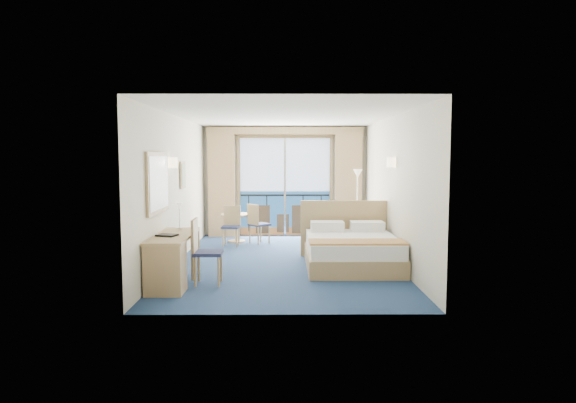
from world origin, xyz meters
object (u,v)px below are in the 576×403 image
object	(u,v)px
nightstand	(369,237)
table_chair_b	(231,223)
floor_lamp	(358,187)
bed	(351,249)
armchair	(360,231)
desk	(167,262)
desk_chair	(202,248)
table_chair_a	(257,221)
round_table	(237,221)

from	to	relation	value
nightstand	table_chair_b	bearing A→B (deg)	166.22
nightstand	floor_lamp	size ratio (longest dim) A/B	0.36
bed	nightstand	size ratio (longest dim) A/B	3.43
armchair	desk	xyz separation A→B (m)	(-3.32, -3.55, 0.06)
desk	table_chair_b	distance (m)	3.90
desk_chair	floor_lamp	bearing A→B (deg)	-36.36
nightstand	bed	bearing A→B (deg)	-111.04
table_chair_a	table_chair_b	distance (m)	0.58
round_table	table_chair_a	bearing A→B (deg)	-29.98
nightstand	floor_lamp	xyz separation A→B (m)	(-0.06, 1.39, 0.96)
armchair	round_table	xyz separation A→B (m)	(-2.72, 0.80, 0.13)
bed	table_chair_b	world-z (taller)	bed
armchair	desk	world-z (taller)	desk
desk	nightstand	bearing A→B (deg)	42.23
table_chair_a	table_chair_b	world-z (taller)	table_chair_a
desk_chair	table_chair_b	size ratio (longest dim) A/B	1.16
floor_lamp	desk	distance (m)	5.73
round_table	table_chair_b	xyz separation A→B (m)	(-0.07, -0.49, 0.00)
bed	desk_chair	distance (m)	2.76
bed	armchair	bearing A→B (deg)	77.16
round_table	bed	bearing A→B (deg)	-49.40
desk	table_chair_a	size ratio (longest dim) A/B	1.81
bed	armchair	size ratio (longest dim) A/B	2.61
floor_lamp	desk	bearing A→B (deg)	-126.87
floor_lamp	table_chair_a	size ratio (longest dim) A/B	1.85
floor_lamp	desk_chair	world-z (taller)	floor_lamp
bed	floor_lamp	distance (m)	3.06
desk_chair	bed	bearing A→B (deg)	-63.46
nightstand	desk_chair	distance (m)	4.08
desk_chair	desk	bearing A→B (deg)	131.14
desk_chair	round_table	size ratio (longest dim) A/B	1.41
desk_chair	table_chair_a	bearing A→B (deg)	-10.53
bed	nightstand	xyz separation A→B (m)	(0.57, 1.47, -0.00)
nightstand	desk	size ratio (longest dim) A/B	0.37
table_chair_a	desk_chair	bearing A→B (deg)	129.53
armchair	round_table	bearing A→B (deg)	-35.61
nightstand	desk_chair	xyz separation A→B (m)	(-3.01, -2.74, 0.27)
armchair	desk	size ratio (longest dim) A/B	0.49
table_chair_b	nightstand	bearing A→B (deg)	-8.96
floor_lamp	table_chair_a	bearing A→B (deg)	-168.73
round_table	armchair	bearing A→B (deg)	-16.31
floor_lamp	desk_chair	distance (m)	5.12
floor_lamp	table_chair_b	bearing A→B (deg)	-166.80
bed	round_table	size ratio (longest dim) A/B	2.90
table_chair_a	table_chair_b	bearing A→B (deg)	70.27
floor_lamp	round_table	world-z (taller)	floor_lamp
desk_chair	round_table	distance (m)	3.95
nightstand	floor_lamp	world-z (taller)	floor_lamp
nightstand	desk_chair	bearing A→B (deg)	-137.73
armchair	table_chair_b	size ratio (longest dim) A/B	0.91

